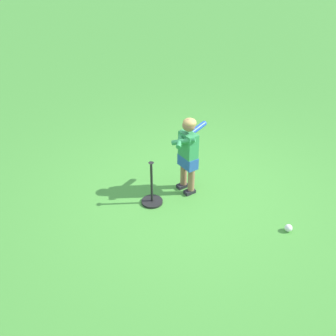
# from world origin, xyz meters

# --- Properties ---
(ground_plane) EXTENTS (40.00, 40.00, 0.00)m
(ground_plane) POSITION_xyz_m (0.00, 0.00, 0.00)
(ground_plane) COLOR #479338
(child_batter) EXTENTS (0.35, 0.61, 1.08)m
(child_batter) POSITION_xyz_m (0.14, 0.02, 0.65)
(child_batter) COLOR #232328
(child_batter) RESTS_ON ground
(play_ball_near_batter) EXTENTS (0.09, 0.09, 0.09)m
(play_ball_near_batter) POSITION_xyz_m (-1.19, -0.60, 0.05)
(play_ball_near_batter) COLOR white
(play_ball_near_batter) RESTS_ON ground
(batting_tee) EXTENTS (0.28, 0.28, 0.62)m
(batting_tee) POSITION_xyz_m (0.11, 0.57, 0.10)
(batting_tee) COLOR black
(batting_tee) RESTS_ON ground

